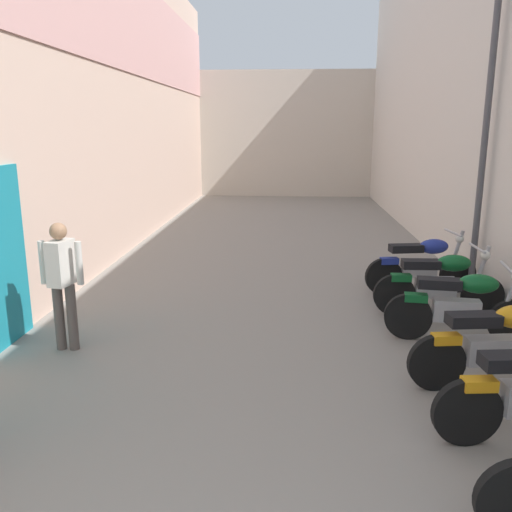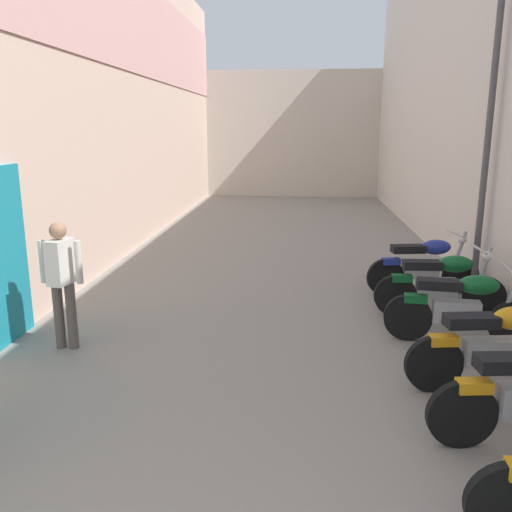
{
  "view_description": "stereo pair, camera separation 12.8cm",
  "coord_description": "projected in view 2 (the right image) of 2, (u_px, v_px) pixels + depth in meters",
  "views": [
    {
      "loc": [
        0.21,
        -0.47,
        2.65
      ],
      "look_at": [
        -0.25,
        6.71,
        0.91
      ],
      "focal_mm": 37.57,
      "sensor_mm": 36.0,
      "label": 1
    },
    {
      "loc": [
        0.34,
        -0.46,
        2.65
      ],
      "look_at": [
        -0.25,
        6.71,
        0.91
      ],
      "focal_mm": 37.57,
      "sensor_mm": 36.0,
      "label": 2
    }
  ],
  "objects": [
    {
      "name": "ground_plane",
      "position": [
        278.0,
        287.0,
        9.12
      ],
      "size": [
        36.57,
        36.57,
        0.0
      ],
      "primitive_type": "plane",
      "color": "gray"
    },
    {
      "name": "building_left",
      "position": [
        106.0,
        87.0,
        10.49
      ],
      "size": [
        0.45,
        20.57,
        6.77
      ],
      "color": "beige",
      "rests_on": "ground"
    },
    {
      "name": "building_right",
      "position": [
        473.0,
        71.0,
        9.92
      ],
      "size": [
        0.45,
        20.57,
        7.31
      ],
      "color": "beige",
      "rests_on": "ground"
    },
    {
      "name": "building_far_end",
      "position": [
        293.0,
        134.0,
        21.44
      ],
      "size": [
        9.6,
        2.0,
        4.75
      ],
      "primitive_type": "cube",
      "color": "beige",
      "rests_on": "ground"
    },
    {
      "name": "motorcycle_fourth",
      "position": [
        497.0,
        345.0,
        5.43
      ],
      "size": [
        1.84,
        0.58,
        1.04
      ],
      "color": "black",
      "rests_on": "ground"
    },
    {
      "name": "motorcycle_fifth",
      "position": [
        462.0,
        306.0,
        6.6
      ],
      "size": [
        1.85,
        0.58,
        1.04
      ],
      "color": "black",
      "rests_on": "ground"
    },
    {
      "name": "motorcycle_sixth",
      "position": [
        441.0,
        283.0,
        7.58
      ],
      "size": [
        1.85,
        0.58,
        1.04
      ],
      "color": "black",
      "rests_on": "ground"
    },
    {
      "name": "motorcycle_seventh",
      "position": [
        425.0,
        264.0,
        8.61
      ],
      "size": [
        1.84,
        0.58,
        1.04
      ],
      "color": "black",
      "rests_on": "ground"
    },
    {
      "name": "pedestrian_further_down",
      "position": [
        62.0,
        276.0,
        6.39
      ],
      "size": [
        0.52,
        0.37,
        1.57
      ],
      "color": "#564C47",
      "rests_on": "ground"
    },
    {
      "name": "street_lamp",
      "position": [
        485.0,
        108.0,
        7.97
      ],
      "size": [
        0.79,
        0.18,
        5.04
      ],
      "color": "#47474C",
      "rests_on": "ground"
    }
  ]
}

